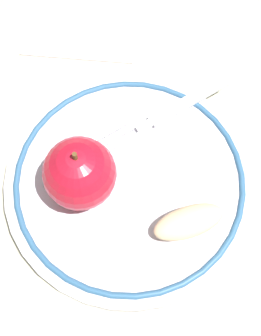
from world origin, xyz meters
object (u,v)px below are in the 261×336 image
at_px(apple_slice_front, 189,222).
at_px(fork, 162,116).
at_px(plate, 131,179).
at_px(napkin_folded, 82,17).
at_px(apple_red_whole, 80,173).

height_order(apple_slice_front, fork, apple_slice_front).
relative_size(apple_slice_front, fork, 0.46).
relative_size(plate, napkin_folded, 1.92).
bearing_deg(napkin_folded, fork, -38.51).
xyz_separation_m(apple_red_whole, fork, (0.05, 0.10, -0.03)).
xyz_separation_m(plate, napkin_folded, (-0.12, 0.17, -0.01)).
distance_m(fork, napkin_folded, 0.16).
distance_m(apple_slice_front, napkin_folded, 0.27).
bearing_deg(apple_red_whole, fork, 63.71).
bearing_deg(apple_red_whole, napkin_folded, 112.18).
bearing_deg(apple_slice_front, fork, -98.63).
bearing_deg(plate, napkin_folded, 124.61).
height_order(fork, napkin_folded, fork).
relative_size(plate, apple_red_whole, 3.24).
bearing_deg(apple_slice_front, napkin_folded, -85.69).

